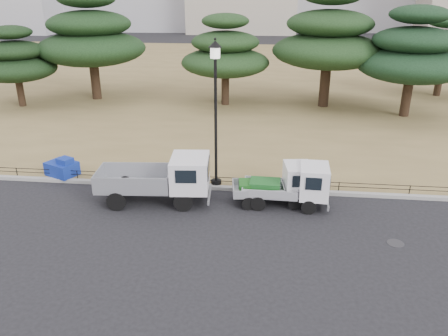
# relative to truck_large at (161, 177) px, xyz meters

# --- Properties ---
(ground) EXTENTS (220.00, 220.00, 0.00)m
(ground) POSITION_rel_truck_large_xyz_m (2.56, -1.13, -1.12)
(ground) COLOR black
(lawn) EXTENTS (120.00, 56.00, 0.15)m
(lawn) POSITION_rel_truck_large_xyz_m (2.56, 29.47, -1.05)
(lawn) COLOR olive
(lawn) RESTS_ON ground
(curb) EXTENTS (120.00, 0.25, 0.16)m
(curb) POSITION_rel_truck_large_xyz_m (2.56, 1.47, -1.04)
(curb) COLOR gray
(curb) RESTS_ON ground
(truck_large) EXTENTS (4.77, 2.23, 2.02)m
(truck_large) POSITION_rel_truck_large_xyz_m (0.00, 0.00, 0.00)
(truck_large) COLOR black
(truck_large) RESTS_ON ground
(truck_kei_front) EXTENTS (3.36, 1.75, 1.70)m
(truck_kei_front) POSITION_rel_truck_large_xyz_m (4.88, 0.43, -0.27)
(truck_kei_front) COLOR black
(truck_kei_front) RESTS_ON ground
(truck_kei_rear) EXTENTS (3.49, 1.61, 1.80)m
(truck_kei_rear) POSITION_rel_truck_large_xyz_m (5.45, 0.26, -0.22)
(truck_kei_rear) COLOR black
(truck_kei_rear) RESTS_ON ground
(street_lamp) EXTENTS (0.57, 0.57, 6.32)m
(street_lamp) POSITION_rel_truck_large_xyz_m (2.10, 1.77, 3.30)
(street_lamp) COLOR black
(street_lamp) RESTS_ON lawn
(pipe_fence) EXTENTS (38.00, 0.04, 0.40)m
(pipe_fence) POSITION_rel_truck_large_xyz_m (2.56, 1.62, -0.68)
(pipe_fence) COLOR black
(pipe_fence) RESTS_ON lawn
(tarp_pile) EXTENTS (1.67, 1.48, 0.92)m
(tarp_pile) POSITION_rel_truck_large_xyz_m (-5.30, 1.95, -0.61)
(tarp_pile) COLOR #132D98
(tarp_pile) RESTS_ON lawn
(manhole) EXTENTS (0.60, 0.60, 0.01)m
(manhole) POSITION_rel_truck_large_xyz_m (9.06, -2.33, -1.12)
(manhole) COLOR #2D2D30
(manhole) RESTS_ON ground
(pine_west_far) EXTENTS (5.83, 5.83, 5.89)m
(pine_west_far) POSITION_rel_truck_large_xyz_m (-14.45, 14.48, 2.43)
(pine_west_far) COLOR black
(pine_west_far) RESTS_ON lawn
(pine_west_near) EXTENTS (8.34, 8.34, 8.34)m
(pine_west_near) POSITION_rel_truck_large_xyz_m (-9.71, 17.47, 3.84)
(pine_west_near) COLOR black
(pine_west_near) RESTS_ON lawn
(pine_center_left) EXTENTS (6.59, 6.59, 6.69)m
(pine_center_left) POSITION_rel_truck_large_xyz_m (0.88, 16.67, 2.89)
(pine_center_left) COLOR black
(pine_center_left) RESTS_ON lawn
(pine_center_right) EXTENTS (8.07, 8.07, 8.56)m
(pine_center_right) POSITION_rel_truck_large_xyz_m (8.34, 16.98, 3.99)
(pine_center_right) COLOR black
(pine_center_right) RESTS_ON lawn
(pine_east_near) EXTENTS (7.29, 7.29, 7.36)m
(pine_east_near) POSITION_rel_truck_large_xyz_m (13.72, 14.78, 3.28)
(pine_east_near) COLOR black
(pine_east_near) RESTS_ON lawn
(pine_east_far) EXTENTS (6.44, 6.44, 6.47)m
(pine_east_far) POSITION_rel_truck_large_xyz_m (18.17, 21.71, 2.76)
(pine_east_far) COLOR black
(pine_east_far) RESTS_ON lawn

